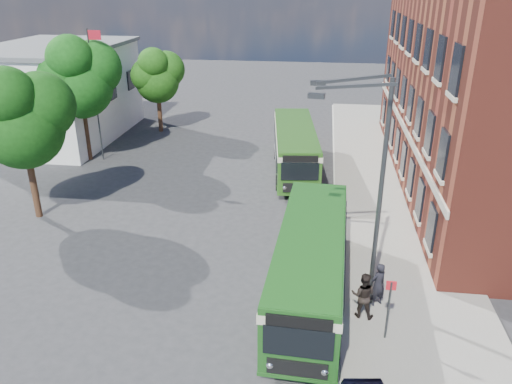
# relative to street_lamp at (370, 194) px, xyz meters

# --- Properties ---
(ground) EXTENTS (120.00, 120.00, 0.00)m
(ground) POSITION_rel_street_lamp_xyz_m (-4.84, 2.00, -4.79)
(ground) COLOR #2C2C2F
(ground) RESTS_ON ground
(pavement) EXTENTS (6.00, 48.00, 0.15)m
(pavement) POSITION_rel_street_lamp_xyz_m (2.16, 10.00, -4.72)
(pavement) COLOR gray
(pavement) RESTS_ON ground
(kerb_line) EXTENTS (0.12, 48.00, 0.01)m
(kerb_line) POSITION_rel_street_lamp_xyz_m (-0.89, 10.00, -4.79)
(kerb_line) COLOR beige
(kerb_line) RESTS_ON ground
(white_building) EXTENTS (9.40, 13.40, 7.30)m
(white_building) POSITION_rel_street_lamp_xyz_m (-22.84, 20.00, -1.13)
(white_building) COLOR silver
(white_building) RESTS_ON ground
(flagpole) EXTENTS (0.95, 0.10, 9.00)m
(flagpole) POSITION_rel_street_lamp_xyz_m (-17.29, 15.00, 0.15)
(flagpole) COLOR #333638
(flagpole) RESTS_ON ground
(street_lamp) EXTENTS (2.96, 2.38, 9.00)m
(street_lamp) POSITION_rel_street_lamp_xyz_m (0.00, 0.00, 0.00)
(street_lamp) COLOR #333638
(street_lamp) RESTS_ON ground
(bus_stop_sign) EXTENTS (0.35, 0.08, 2.52)m
(bus_stop_sign) POSITION_rel_street_lamp_xyz_m (0.76, -2.20, -3.28)
(bus_stop_sign) COLOR #333638
(bus_stop_sign) RESTS_ON ground
(bus_front) EXTENTS (2.98, 10.43, 3.02)m
(bus_front) POSITION_rel_street_lamp_xyz_m (-2.04, 0.03, -2.96)
(bus_front) COLOR #194C17
(bus_front) RESTS_ON ground
(bus_rear) EXTENTS (3.76, 10.77, 3.02)m
(bus_rear) POSITION_rel_street_lamp_xyz_m (-3.58, 14.55, -2.96)
(bus_rear) COLOR #275519
(bus_rear) RESTS_ON ground
(pedestrian_a) EXTENTS (0.80, 0.74, 1.84)m
(pedestrian_a) POSITION_rel_street_lamp_xyz_m (0.61, -0.21, -3.72)
(pedestrian_a) COLOR black
(pedestrian_a) RESTS_ON pavement
(pedestrian_b) EXTENTS (1.01, 0.85, 1.86)m
(pedestrian_b) POSITION_rel_street_lamp_xyz_m (-0.01, -1.04, -3.71)
(pedestrian_b) COLOR black
(pedestrian_b) RESTS_ON pavement
(tree_left) EXTENTS (4.88, 4.64, 8.23)m
(tree_left) POSITION_rel_street_lamp_xyz_m (-16.92, 5.64, 0.80)
(tree_left) COLOR #392214
(tree_left) RESTS_ON ground
(tree_mid) EXTENTS (5.18, 4.92, 8.74)m
(tree_mid) POSITION_rel_street_lamp_xyz_m (-18.25, 14.87, 1.14)
(tree_mid) COLOR #392214
(tree_mid) RESTS_ON ground
(tree_right) EXTENTS (4.15, 3.94, 7.00)m
(tree_right) POSITION_rel_street_lamp_xyz_m (-15.39, 22.49, -0.04)
(tree_right) COLOR #392214
(tree_right) RESTS_ON ground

